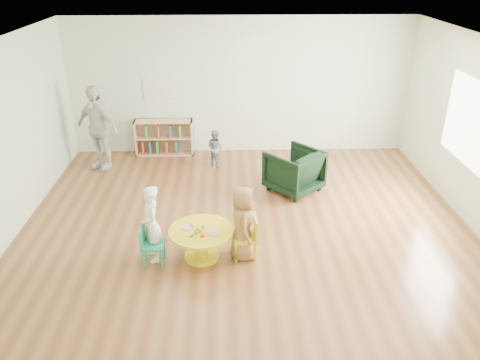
{
  "coord_description": "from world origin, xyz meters",
  "views": [
    {
      "loc": [
        -0.28,
        -6.46,
        3.85
      ],
      "look_at": [
        -0.1,
        -0.3,
        0.87
      ],
      "focal_mm": 35.0,
      "sensor_mm": 36.0,
      "label": 1
    }
  ],
  "objects_px": {
    "activity_table": "(201,239)",
    "kid_chair_right": "(248,236)",
    "child_right": "(242,223)",
    "adult_caretaker": "(98,128)",
    "armchair": "(294,171)",
    "kid_chair_left": "(150,243)",
    "bookshelf": "(164,137)",
    "child_left": "(151,224)",
    "toddler": "(215,148)"
  },
  "relations": [
    {
      "from": "kid_chair_left",
      "to": "bookshelf",
      "type": "distance_m",
      "value": 3.95
    },
    {
      "from": "kid_chair_right",
      "to": "adult_caretaker",
      "type": "distance_m",
      "value": 4.23
    },
    {
      "from": "bookshelf",
      "to": "toddler",
      "type": "xyz_separation_m",
      "value": [
        1.1,
        -0.63,
        0.01
      ]
    },
    {
      "from": "adult_caretaker",
      "to": "child_right",
      "type": "bearing_deg",
      "value": -20.26
    },
    {
      "from": "child_left",
      "to": "child_right",
      "type": "distance_m",
      "value": 1.24
    },
    {
      "from": "toddler",
      "to": "adult_caretaker",
      "type": "xyz_separation_m",
      "value": [
        -2.26,
        -0.04,
        0.46
      ]
    },
    {
      "from": "activity_table",
      "to": "kid_chair_right",
      "type": "bearing_deg",
      "value": 1.32
    },
    {
      "from": "kid_chair_right",
      "to": "adult_caretaker",
      "type": "relative_size",
      "value": 0.37
    },
    {
      "from": "bookshelf",
      "to": "child_right",
      "type": "distance_m",
      "value": 4.13
    },
    {
      "from": "bookshelf",
      "to": "adult_caretaker",
      "type": "bearing_deg",
      "value": -149.89
    },
    {
      "from": "child_right",
      "to": "adult_caretaker",
      "type": "distance_m",
      "value": 4.16
    },
    {
      "from": "kid_chair_left",
      "to": "armchair",
      "type": "distance_m",
      "value": 3.11
    },
    {
      "from": "bookshelf",
      "to": "child_right",
      "type": "height_order",
      "value": "child_right"
    },
    {
      "from": "armchair",
      "to": "bookshelf",
      "type": "bearing_deg",
      "value": -77.25
    },
    {
      "from": "kid_chair_right",
      "to": "toddler",
      "type": "relative_size",
      "value": 0.83
    },
    {
      "from": "child_left",
      "to": "adult_caretaker",
      "type": "distance_m",
      "value": 3.5
    },
    {
      "from": "bookshelf",
      "to": "adult_caretaker",
      "type": "relative_size",
      "value": 0.72
    },
    {
      "from": "armchair",
      "to": "adult_caretaker",
      "type": "distance_m",
      "value": 3.88
    },
    {
      "from": "bookshelf",
      "to": "adult_caretaker",
      "type": "distance_m",
      "value": 1.42
    },
    {
      "from": "kid_chair_right",
      "to": "child_left",
      "type": "distance_m",
      "value": 1.34
    },
    {
      "from": "bookshelf",
      "to": "child_left",
      "type": "relative_size",
      "value": 1.09
    },
    {
      "from": "armchair",
      "to": "child_right",
      "type": "bearing_deg",
      "value": 22.42
    },
    {
      "from": "armchair",
      "to": "child_right",
      "type": "relative_size",
      "value": 0.79
    },
    {
      "from": "bookshelf",
      "to": "child_left",
      "type": "xyz_separation_m",
      "value": [
        0.29,
        -3.85,
        0.19
      ]
    },
    {
      "from": "child_left",
      "to": "bookshelf",
      "type": "bearing_deg",
      "value": 166.14
    },
    {
      "from": "child_left",
      "to": "adult_caretaker",
      "type": "height_order",
      "value": "adult_caretaker"
    },
    {
      "from": "bookshelf",
      "to": "child_left",
      "type": "bearing_deg",
      "value": -85.62
    },
    {
      "from": "activity_table",
      "to": "armchair",
      "type": "height_order",
      "value": "armchair"
    },
    {
      "from": "kid_chair_left",
      "to": "armchair",
      "type": "xyz_separation_m",
      "value": [
        2.25,
        2.14,
        0.08
      ]
    },
    {
      "from": "kid_chair_left",
      "to": "child_left",
      "type": "relative_size",
      "value": 0.52
    },
    {
      "from": "kid_chair_right",
      "to": "armchair",
      "type": "distance_m",
      "value": 2.22
    },
    {
      "from": "kid_chair_left",
      "to": "child_left",
      "type": "height_order",
      "value": "child_left"
    },
    {
      "from": "activity_table",
      "to": "toddler",
      "type": "height_order",
      "value": "toddler"
    },
    {
      "from": "child_left",
      "to": "toddler",
      "type": "bearing_deg",
      "value": 147.75
    },
    {
      "from": "kid_chair_left",
      "to": "child_right",
      "type": "height_order",
      "value": "child_right"
    },
    {
      "from": "kid_chair_left",
      "to": "toddler",
      "type": "xyz_separation_m",
      "value": [
        0.83,
        3.31,
        0.06
      ]
    },
    {
      "from": "armchair",
      "to": "adult_caretaker",
      "type": "relative_size",
      "value": 0.51
    },
    {
      "from": "toddler",
      "to": "child_right",
      "type": "bearing_deg",
      "value": 138.43
    },
    {
      "from": "activity_table",
      "to": "adult_caretaker",
      "type": "xyz_separation_m",
      "value": [
        -2.13,
        3.17,
        0.52
      ]
    },
    {
      "from": "activity_table",
      "to": "toddler",
      "type": "relative_size",
      "value": 1.2
    },
    {
      "from": "activity_table",
      "to": "bookshelf",
      "type": "bearing_deg",
      "value": 104.06
    },
    {
      "from": "kid_chair_left",
      "to": "child_right",
      "type": "relative_size",
      "value": 0.54
    },
    {
      "from": "child_right",
      "to": "toddler",
      "type": "relative_size",
      "value": 1.45
    },
    {
      "from": "kid_chair_right",
      "to": "bookshelf",
      "type": "distance_m",
      "value": 4.16
    },
    {
      "from": "child_left",
      "to": "kid_chair_left",
      "type": "bearing_deg",
      "value": -35.01
    },
    {
      "from": "activity_table",
      "to": "adult_caretaker",
      "type": "distance_m",
      "value": 3.85
    },
    {
      "from": "child_right",
      "to": "child_left",
      "type": "bearing_deg",
      "value": 84.93
    },
    {
      "from": "toddler",
      "to": "activity_table",
      "type": "bearing_deg",
      "value": 128.35
    },
    {
      "from": "armchair",
      "to": "child_right",
      "type": "xyz_separation_m",
      "value": [
        -0.99,
        -2.03,
        0.15
      ]
    },
    {
      "from": "kid_chair_left",
      "to": "child_left",
      "type": "bearing_deg",
      "value": 164.01
    }
  ]
}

